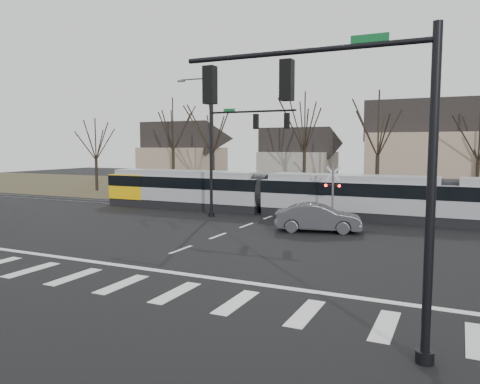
% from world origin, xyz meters
% --- Properties ---
extents(ground, '(140.00, 140.00, 0.00)m').
position_xyz_m(ground, '(0.00, 0.00, 0.00)').
color(ground, black).
extents(grass_verge, '(140.00, 28.00, 0.01)m').
position_xyz_m(grass_verge, '(0.00, 32.00, 0.01)').
color(grass_verge, '#38331E').
rests_on(grass_verge, ground).
extents(crosswalk, '(27.00, 2.60, 0.01)m').
position_xyz_m(crosswalk, '(0.00, -4.00, 0.01)').
color(crosswalk, silver).
rests_on(crosswalk, ground).
extents(stop_line, '(28.00, 0.35, 0.01)m').
position_xyz_m(stop_line, '(0.00, -1.80, 0.01)').
color(stop_line, silver).
rests_on(stop_line, ground).
extents(lane_dashes, '(0.18, 30.00, 0.01)m').
position_xyz_m(lane_dashes, '(0.00, 16.00, 0.01)').
color(lane_dashes, silver).
rests_on(lane_dashes, ground).
extents(rail_pair, '(90.00, 1.52, 0.06)m').
position_xyz_m(rail_pair, '(0.00, 15.80, 0.03)').
color(rail_pair, '#59595E').
rests_on(rail_pair, ground).
extents(tram, '(41.41, 3.07, 3.14)m').
position_xyz_m(tram, '(5.39, 16.00, 1.71)').
color(tram, gray).
rests_on(tram, ground).
extents(sedan, '(4.29, 6.03, 1.70)m').
position_xyz_m(sedan, '(4.87, 9.85, 0.85)').
color(sedan, '#3D3E43').
rests_on(sedan, ground).
extents(signal_pole_near_right, '(6.72, 0.44, 8.00)m').
position_xyz_m(signal_pole_near_right, '(10.11, -6.00, 5.17)').
color(signal_pole_near_right, black).
rests_on(signal_pole_near_right, ground).
extents(signal_pole_far, '(9.28, 0.44, 10.20)m').
position_xyz_m(signal_pole_far, '(-2.41, 12.50, 5.70)').
color(signal_pole_far, black).
rests_on(signal_pole_far, ground).
extents(rail_crossing_signal, '(1.08, 0.36, 4.00)m').
position_xyz_m(rail_crossing_signal, '(5.00, 12.79, 1.89)').
color(rail_crossing_signal, '#59595B').
rests_on(rail_crossing_signal, ground).
extents(tree_row, '(59.20, 7.20, 10.00)m').
position_xyz_m(tree_row, '(2.00, 26.00, 5.00)').
color(tree_row, black).
rests_on(tree_row, ground).
extents(house_a, '(9.72, 8.64, 8.60)m').
position_xyz_m(house_a, '(-20.00, 34.00, 4.46)').
color(house_a, gray).
rests_on(house_a, ground).
extents(house_b, '(8.64, 7.56, 7.65)m').
position_xyz_m(house_b, '(-5.00, 36.00, 3.97)').
color(house_b, gray).
rests_on(house_b, ground).
extents(house_c, '(10.80, 8.64, 10.10)m').
position_xyz_m(house_c, '(9.00, 33.00, 5.23)').
color(house_c, gray).
rests_on(house_c, ground).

